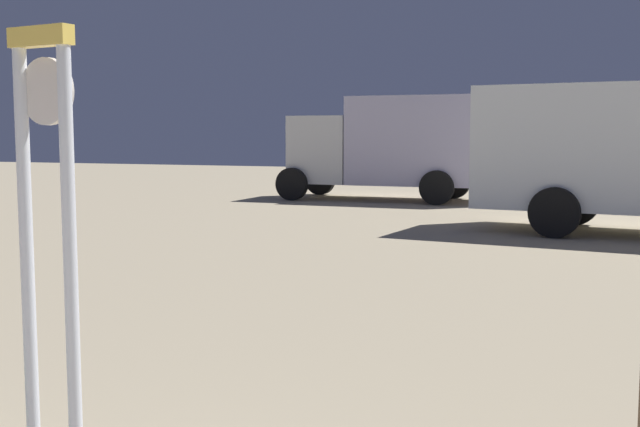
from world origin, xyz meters
TOP-DOWN VIEW (x-y plane):
  - standing_clock at (-0.81, 2.89)m, footprint 0.40×0.13m
  - box_truck_far at (-4.14, 20.58)m, footprint 6.01×2.52m

SIDE VIEW (x-z plane):
  - standing_clock at x=-0.81m, z-range 0.22..2.57m
  - box_truck_far at x=-4.14m, z-range 0.13..2.97m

